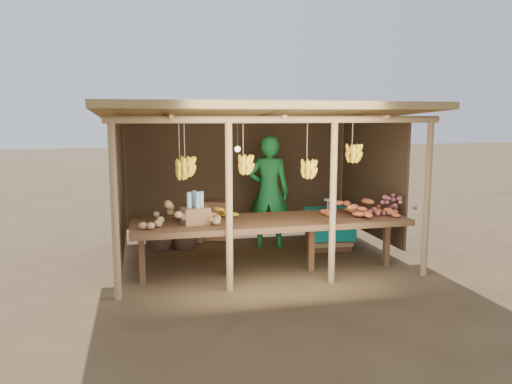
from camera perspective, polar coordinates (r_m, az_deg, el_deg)
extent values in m
plane|color=brown|center=(8.14, 0.00, -7.32)|extent=(60.00, 60.00, 0.00)
cylinder|color=tan|center=(6.24, -15.86, -2.21)|extent=(0.09, 0.09, 2.20)
cylinder|color=tan|center=(7.34, 18.97, -0.76)|extent=(0.09, 0.09, 2.20)
cylinder|color=tan|center=(9.20, -15.04, 1.22)|extent=(0.09, 0.09, 2.20)
cylinder|color=tan|center=(9.98, 9.83, 1.95)|extent=(0.09, 0.09, 2.20)
cylinder|color=tan|center=(6.32, -3.08, -1.75)|extent=(0.09, 0.09, 2.20)
cylinder|color=tan|center=(6.71, 8.78, -1.24)|extent=(0.09, 0.09, 2.20)
cylinder|color=tan|center=(6.38, 3.10, 8.28)|extent=(4.40, 0.09, 0.09)
cylinder|color=tan|center=(9.30, -2.13, 8.38)|extent=(4.40, 0.09, 0.09)
cube|color=#A1824B|center=(7.83, 0.00, 9.01)|extent=(4.70, 3.50, 0.28)
cube|color=#4B3622|center=(9.33, -2.07, 2.30)|extent=(4.20, 0.04, 1.98)
cube|color=#4B3622|center=(7.90, -15.20, 0.84)|extent=(0.04, 2.40, 1.98)
cube|color=#4B3622|center=(8.79, 13.03, 1.68)|extent=(0.04, 2.40, 1.98)
cube|color=brown|center=(7.07, 1.76, -3.45)|extent=(3.90, 1.05, 0.08)
cube|color=brown|center=(6.93, -12.91, -7.31)|extent=(0.08, 0.08, 0.72)
cube|color=brown|center=(7.03, -3.02, -6.87)|extent=(0.08, 0.08, 0.72)
cube|color=brown|center=(7.33, 6.31, -6.27)|extent=(0.08, 0.08, 0.72)
cube|color=brown|center=(7.80, 14.68, -5.58)|extent=(0.08, 0.08, 0.72)
cylinder|color=navy|center=(7.09, -7.34, -2.65)|extent=(0.34, 0.34, 0.12)
cube|color=#906040|center=(6.80, -6.96, -2.69)|extent=(0.40, 0.35, 0.22)
imported|color=#18702E|center=(8.54, 1.48, 0.02)|extent=(0.82, 0.68, 1.92)
cube|color=brown|center=(8.64, 8.22, -4.38)|extent=(0.72, 0.62, 0.62)
cube|color=#0E9A98|center=(8.57, 8.27, -2.17)|extent=(0.80, 0.70, 0.06)
cube|color=#906040|center=(9.16, -4.23, -4.29)|extent=(0.54, 0.49, 0.35)
cube|color=#906040|center=(9.09, -4.25, -2.11)|extent=(0.54, 0.49, 0.35)
cube|color=#906040|center=(9.10, -7.27, -4.42)|extent=(0.54, 0.49, 0.35)
ellipsoid|color=#4B3622|center=(8.60, -11.03, -4.74)|extent=(0.47, 0.47, 0.63)
ellipsoid|color=#4B3622|center=(8.62, -8.20, -4.63)|extent=(0.47, 0.47, 0.63)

